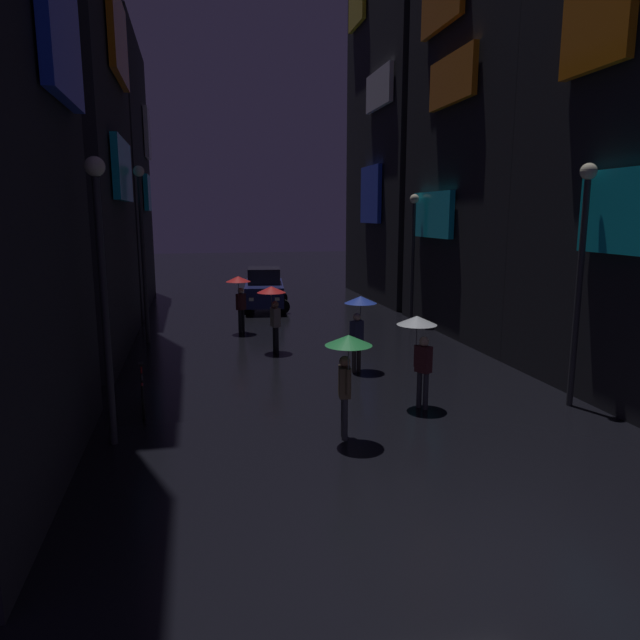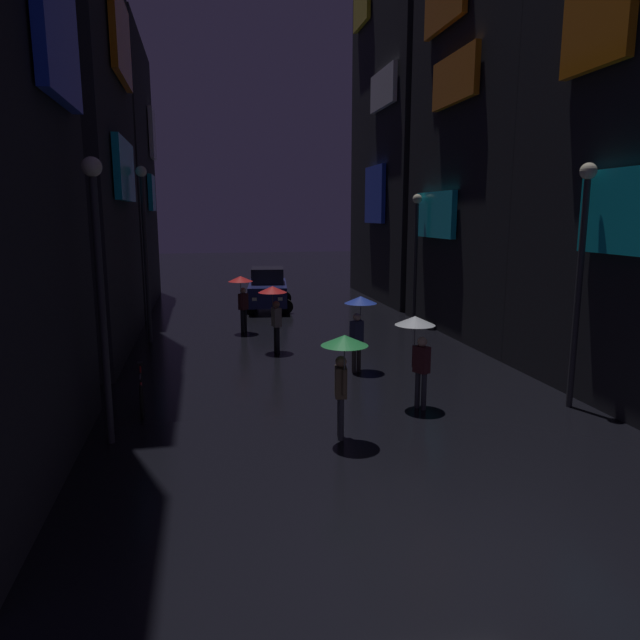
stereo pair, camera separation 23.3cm
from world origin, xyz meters
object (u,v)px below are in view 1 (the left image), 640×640
at_px(pedestrian_far_right_red, 273,301).
at_px(pedestrian_midstreet_centre_blue, 359,312).
at_px(bicycle_parked_at_storefront, 143,393).
at_px(streetlamp_left_near, 102,269).
at_px(pedestrian_foreground_right_clear, 419,336).
at_px(pedestrian_foreground_left_red, 239,288).
at_px(pedestrian_near_crossing_green, 347,357).
at_px(car_distant, 264,289).
at_px(streetlamp_left_far, 142,235).
at_px(streetlamp_right_near, 581,258).
at_px(streetlamp_right_far, 413,244).

distance_m(pedestrian_far_right_red, pedestrian_midstreet_centre_blue, 3.39).
bearing_deg(bicycle_parked_at_storefront, streetlamp_left_near, -101.99).
relative_size(pedestrian_far_right_red, streetlamp_left_near, 0.40).
bearing_deg(pedestrian_foreground_right_clear, pedestrian_foreground_left_red, 109.45).
relative_size(pedestrian_near_crossing_green, car_distant, 0.49).
bearing_deg(pedestrian_midstreet_centre_blue, pedestrian_foreground_left_red, 115.34).
relative_size(pedestrian_far_right_red, pedestrian_midstreet_centre_blue, 1.00).
bearing_deg(pedestrian_foreground_right_clear, streetlamp_left_near, -173.67).
height_order(pedestrian_far_right_red, pedestrian_midstreet_centre_blue, same).
bearing_deg(pedestrian_foreground_left_red, car_distant, 73.32).
bearing_deg(pedestrian_foreground_left_red, bicycle_parked_at_storefront, -109.26).
height_order(pedestrian_foreground_right_clear, streetlamp_left_far, streetlamp_left_far).
height_order(car_distant, streetlamp_right_near, streetlamp_right_near).
height_order(pedestrian_far_right_red, streetlamp_right_far, streetlamp_right_far).
bearing_deg(pedestrian_far_right_red, streetlamp_right_near, -47.81).
xyz_separation_m(pedestrian_far_right_red, streetlamp_right_near, (5.98, -6.60, 1.74)).
xyz_separation_m(car_distant, streetlamp_right_far, (5.23, -5.11, 2.30)).
xyz_separation_m(car_distant, streetlamp_right_near, (5.23, -15.05, 2.48)).
relative_size(pedestrian_near_crossing_green, bicycle_parked_at_storefront, 1.17).
bearing_deg(streetlamp_left_near, pedestrian_midstreet_centre_blue, 33.29).
bearing_deg(pedestrian_foreground_left_red, streetlamp_right_near, -55.61).
bearing_deg(streetlamp_left_far, car_distant, 52.19).
relative_size(pedestrian_foreground_left_red, streetlamp_left_far, 0.36).
bearing_deg(pedestrian_midstreet_centre_blue, pedestrian_far_right_red, 127.20).
relative_size(bicycle_parked_at_storefront, car_distant, 0.42).
bearing_deg(bicycle_parked_at_storefront, streetlamp_right_far, 40.31).
relative_size(pedestrian_midstreet_centre_blue, bicycle_parked_at_storefront, 1.17).
distance_m(pedestrian_far_right_red, car_distant, 8.51).
bearing_deg(streetlamp_right_far, pedestrian_near_crossing_green, -117.25).
height_order(pedestrian_near_crossing_green, streetlamp_left_far, streetlamp_left_far).
height_order(pedestrian_midstreet_centre_blue, pedestrian_foreground_right_clear, same).
bearing_deg(streetlamp_left_far, pedestrian_foreground_right_clear, -51.80).
xyz_separation_m(pedestrian_foreground_left_red, pedestrian_foreground_right_clear, (3.27, -9.26, 0.00)).
bearing_deg(streetlamp_left_far, pedestrian_midstreet_centre_blue, -39.46).
relative_size(pedestrian_midstreet_centre_blue, streetlamp_right_near, 0.39).
distance_m(pedestrian_foreground_left_red, streetlamp_right_far, 6.95).
bearing_deg(pedestrian_foreground_right_clear, streetlamp_right_far, 69.38).
bearing_deg(streetlamp_left_far, pedestrian_foreground_left_red, 17.19).
height_order(pedestrian_near_crossing_green, streetlamp_right_near, streetlamp_right_near).
distance_m(streetlamp_left_near, streetlamp_right_far, 14.16).
bearing_deg(pedestrian_foreground_left_red, pedestrian_midstreet_centre_blue, -64.66).
bearing_deg(streetlamp_left_far, streetlamp_left_near, -90.00).
bearing_deg(streetlamp_right_far, streetlamp_right_near, -90.00).
relative_size(pedestrian_far_right_red, bicycle_parked_at_storefront, 1.17).
xyz_separation_m(bicycle_parked_at_storefront, streetlamp_right_near, (9.60, -1.79, 3.02)).
xyz_separation_m(pedestrian_foreground_right_clear, streetlamp_left_far, (-6.50, 8.26, 1.99)).
relative_size(streetlamp_left_near, streetlamp_right_far, 1.05).
height_order(pedestrian_foreground_left_red, pedestrian_near_crossing_green, same).
bearing_deg(pedestrian_near_crossing_green, streetlamp_right_near, 9.14).
height_order(pedestrian_far_right_red, streetlamp_left_near, streetlamp_left_near).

